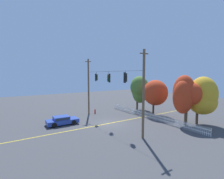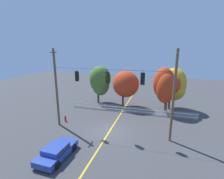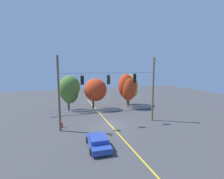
% 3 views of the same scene
% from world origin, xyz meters
% --- Properties ---
extents(ground, '(80.00, 80.00, 0.00)m').
position_xyz_m(ground, '(0.00, 0.00, 0.00)').
color(ground, '#424244').
extents(lane_centerline_stripe, '(0.16, 36.00, 0.01)m').
position_xyz_m(lane_centerline_stripe, '(0.00, 0.00, 0.00)').
color(lane_centerline_stripe, gold).
rests_on(lane_centerline_stripe, ground).
extents(signal_support_span, '(13.39, 1.10, 9.32)m').
position_xyz_m(signal_support_span, '(0.00, 0.00, 4.74)').
color(signal_support_span, brown).
rests_on(signal_support_span, ground).
extents(traffic_signal_northbound_secondary, '(0.43, 0.38, 1.43)m').
position_xyz_m(traffic_signal_northbound_secondary, '(-3.71, -0.01, 6.30)').
color(traffic_signal_northbound_secondary, black).
extents(traffic_signal_northbound_primary, '(0.43, 0.38, 1.51)m').
position_xyz_m(traffic_signal_northbound_primary, '(-0.20, 0.01, 6.25)').
color(traffic_signal_northbound_primary, black).
extents(traffic_signal_westbound_side, '(0.43, 0.38, 1.40)m').
position_xyz_m(traffic_signal_westbound_side, '(3.53, -0.01, 6.38)').
color(traffic_signal_westbound_side, black).
extents(white_picket_fence, '(18.58, 0.06, 0.97)m').
position_xyz_m(white_picket_fence, '(1.12, 6.40, 0.49)').
color(white_picket_fence, white).
rests_on(white_picket_fence, ground).
extents(autumn_maple_near_fence, '(3.73, 3.25, 6.42)m').
position_xyz_m(autumn_maple_near_fence, '(-4.74, 9.81, 3.88)').
color(autumn_maple_near_fence, brown).
rests_on(autumn_maple_near_fence, ground).
extents(autumn_maple_mid, '(4.20, 3.82, 5.84)m').
position_xyz_m(autumn_maple_mid, '(-0.06, 9.05, 3.77)').
color(autumn_maple_mid, '#473828').
rests_on(autumn_maple_mid, ground).
extents(autumn_oak_far_east, '(3.83, 3.21, 6.67)m').
position_xyz_m(autumn_oak_far_east, '(6.07, 8.05, 4.11)').
color(autumn_oak_far_east, brown).
rests_on(autumn_oak_far_east, ground).
extents(autumn_maple_far_west, '(4.07, 3.85, 6.47)m').
position_xyz_m(autumn_maple_far_west, '(7.10, 10.02, 3.73)').
color(autumn_maple_far_west, brown).
rests_on(autumn_maple_far_west, ground).
extents(parked_car, '(2.14, 4.18, 1.15)m').
position_xyz_m(parked_car, '(-3.05, -5.65, 0.60)').
color(parked_car, '#28429E').
rests_on(parked_car, ground).
extents(fire_hydrant, '(0.38, 0.22, 0.78)m').
position_xyz_m(fire_hydrant, '(-6.36, 1.08, 0.38)').
color(fire_hydrant, red).
rests_on(fire_hydrant, ground).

